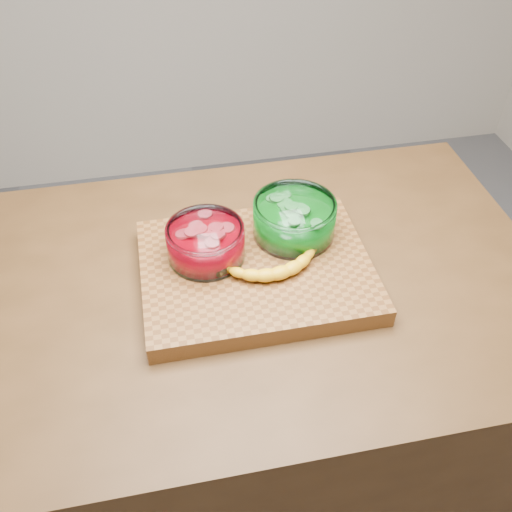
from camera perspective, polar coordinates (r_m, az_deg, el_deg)
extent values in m
plane|color=#58595D|center=(1.90, 0.00, -21.68)|extent=(3.50, 3.50, 0.00)
cube|color=#462C15|center=(1.50, 0.00, -14.35)|extent=(1.20, 0.80, 0.90)
cube|color=brown|center=(1.14, 0.00, -1.47)|extent=(0.45, 0.35, 0.04)
cylinder|color=white|center=(1.12, -5.04, 1.38)|extent=(0.15, 0.15, 0.07)
cylinder|color=#C20010|center=(1.12, -5.01, 0.99)|extent=(0.13, 0.13, 0.04)
cylinder|color=#F54D59|center=(1.11, -5.10, 2.12)|extent=(0.12, 0.12, 0.02)
cylinder|color=white|center=(1.17, 3.84, 3.74)|extent=(0.17, 0.17, 0.08)
cylinder|color=#0C8517|center=(1.17, 3.82, 3.30)|extent=(0.15, 0.15, 0.04)
cylinder|color=#61CD60|center=(1.15, 3.89, 4.50)|extent=(0.14, 0.14, 0.02)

